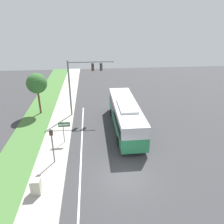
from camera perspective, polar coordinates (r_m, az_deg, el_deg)
The scene contains 10 objects.
ground_plane at distance 18.46m, azimuth 3.37°, elevation -16.58°, with size 80.00×80.00×0.00m, color #38383A.
sidewalk at distance 18.63m, azimuth -16.73°, elevation -17.07°, with size 2.80×80.00×0.12m.
grass_verge at distance 19.53m, azimuth -26.38°, elevation -16.70°, with size 3.60×80.00×0.10m.
lane_divider_near at distance 18.33m, azimuth -8.35°, elevation -17.18°, with size 0.14×30.00×0.01m.
bus at distance 24.68m, azimuth 3.55°, elevation -0.51°, with size 2.76×11.59×3.28m.
signal_gantry at distance 27.33m, azimuth -7.88°, elevation 8.91°, with size 5.63×0.41×7.16m.
pedestrian_signal at distance 19.32m, azimuth -15.38°, elevation -7.40°, with size 0.28×0.34×3.28m.
street_sign at distance 22.31m, azimuth -12.47°, elevation -4.18°, with size 1.15×0.08×2.41m.
utility_cabinet at distance 17.46m, azimuth -19.25°, elevation -17.89°, with size 0.69×0.63×1.18m.
roadside_tree at distance 29.29m, azimuth -19.06°, elevation 7.04°, with size 2.57×2.57×5.37m.
Camera 1 is at (-2.48, -13.86, 11.94)m, focal length 35.00 mm.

